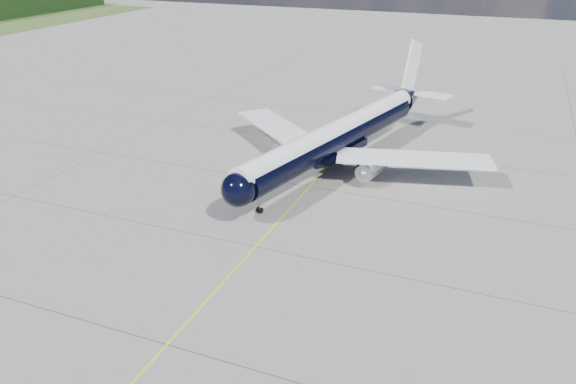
% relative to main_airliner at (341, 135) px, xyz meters
% --- Properties ---
extents(ground, '(320.00, 320.00, 0.00)m').
position_rel_main_airliner_xyz_m(ground, '(-1.32, -2.81, -4.09)').
color(ground, gray).
rests_on(ground, ground).
extents(taxiway_centerline, '(0.16, 160.00, 0.01)m').
position_rel_main_airliner_xyz_m(taxiway_centerline, '(-1.32, -7.81, -4.09)').
color(taxiway_centerline, yellow).
rests_on(taxiway_centerline, ground).
extents(main_airliner, '(36.46, 45.07, 13.18)m').
position_rel_main_airliner_xyz_m(main_airliner, '(0.00, 0.00, 0.00)').
color(main_airliner, black).
rests_on(main_airliner, ground).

